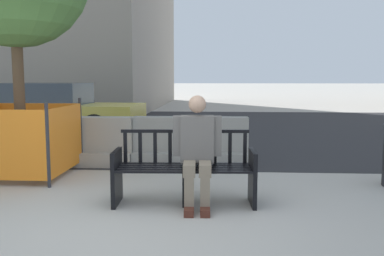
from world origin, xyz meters
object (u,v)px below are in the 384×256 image
Objects in this scene: jersey_barrier_left at (77,145)px; street_bench at (184,171)px; seated_person at (197,148)px; construction_fence at (21,138)px; jersey_barrier_centre at (191,145)px; car_taxi_near at (50,109)px.

street_bench is at bearing -47.00° from jersey_barrier_left.
seated_person is 0.65× the size of jersey_barrier_left.
jersey_barrier_centre is at bearing 21.39° from construction_fence.
street_bench is at bearing -88.16° from jersey_barrier_centre.
construction_fence is at bearing 153.13° from street_bench.
seated_person is at bearing -55.27° from car_taxi_near.
construction_fence is at bearing -122.75° from jersey_barrier_left.
jersey_barrier_left is (-2.08, 2.23, -0.06)m from street_bench.
car_taxi_near is (-4.20, 6.06, -0.01)m from seated_person.
street_bench is 0.34m from seated_person.
street_bench is 7.26m from car_taxi_near.
car_taxi_near is (-3.97, 3.66, 0.34)m from jersey_barrier_centre.
street_bench is 2.35m from jersey_barrier_centre.
jersey_barrier_left is 4.28m from car_taxi_near.
construction_fence is 0.31× the size of car_taxi_near.
jersey_barrier_centre is 5.41m from car_taxi_near.
construction_fence is (-2.58, -1.01, 0.25)m from jersey_barrier_centre.
seated_person is at bearing -26.39° from construction_fence.
jersey_barrier_left is at bearing -176.53° from jersey_barrier_centre.
car_taxi_near is at bearing 117.47° from jersey_barrier_left.
construction_fence is at bearing 153.61° from seated_person.
seated_person is at bearing -45.56° from jersey_barrier_left.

